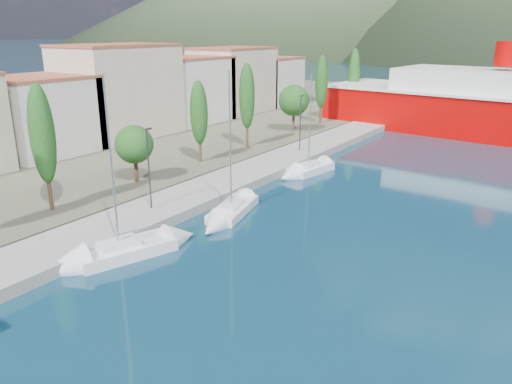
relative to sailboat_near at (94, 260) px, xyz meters
The scene contains 9 objects.
ground 114.58m from the sailboat_near, 86.88° to the left, with size 1400.00×1400.00×0.00m, color #0F3448.
quay 20.60m from the sailboat_near, 97.73° to the left, with size 5.00×88.00×0.80m, color gray.
land_strip 50.87m from the sailboat_near, 143.28° to the left, with size 70.00×148.00×0.70m, color #565644.
town_buildings 40.90m from the sailboat_near, 129.45° to the left, with size 9.20×69.20×11.30m.
tree_row 29.66m from the sailboat_near, 107.88° to the left, with size 4.02×64.20×10.20m.
lamp_posts 9.83m from the sailboat_near, 107.75° to the left, with size 0.15×43.40×6.06m.
sailboat_near is the anchor object (origin of this frame).
sailboat_mid 10.27m from the sailboat_near, 77.51° to the left, with size 4.14×8.44×11.74m.
sailboat_far 24.02m from the sailboat_near, 87.90° to the left, with size 3.44×7.48×10.58m.
Camera 1 is at (17.30, -11.75, 13.60)m, focal length 35.00 mm.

